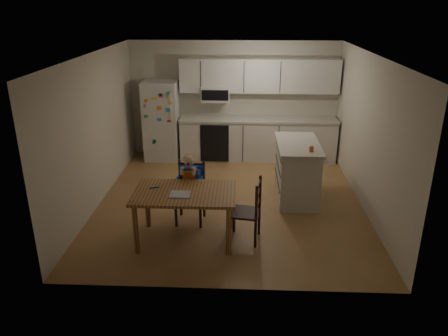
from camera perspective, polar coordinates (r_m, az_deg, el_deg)
room at (r=7.69m, az=0.96°, el=5.73°), size 4.52×5.01×2.51m
refrigerator at (r=9.56m, az=-8.14°, el=6.15°), size 0.72×0.70×1.70m
kitchen_run at (r=9.48m, az=4.30°, el=6.35°), size 3.37×0.62×2.15m
kitchen_island at (r=7.72m, az=9.47°, el=-0.30°), size 0.71×1.36×1.01m
red_cup at (r=7.16m, az=11.35°, el=2.47°), size 0.07×0.07×0.09m
dining_table at (r=6.21m, az=-5.13°, el=-3.98°), size 1.44×0.92×0.77m
napkin at (r=6.08m, az=-5.76°, el=-3.44°), size 0.28×0.25×0.01m
toddler_spoon at (r=6.34m, az=-9.19°, el=-2.55°), size 0.12×0.06×0.02m
chair_booster at (r=6.77m, az=-4.44°, el=-1.68°), size 0.45×0.45×1.12m
chair_side at (r=6.25m, az=3.59°, el=-5.09°), size 0.48×0.48×0.95m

